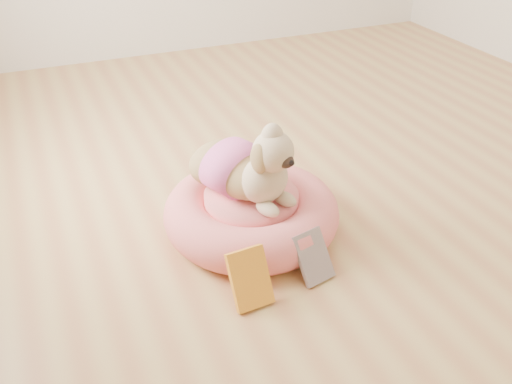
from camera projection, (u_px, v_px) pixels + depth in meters
name	position (u px, v px, depth m)	size (l,w,h in m)	color
floor	(349.00, 177.00, 2.82)	(4.50, 4.50, 0.00)	#BA7F4D
pet_bed	(251.00, 213.00, 2.39)	(0.73, 0.73, 0.19)	#E65A6C
dog	(246.00, 154.00, 2.24)	(0.34, 0.50, 0.37)	olive
book_yellow	(250.00, 278.00, 2.02)	(0.14, 0.03, 0.22)	yellow
book_white	(313.00, 257.00, 2.14)	(0.13, 0.02, 0.20)	silver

